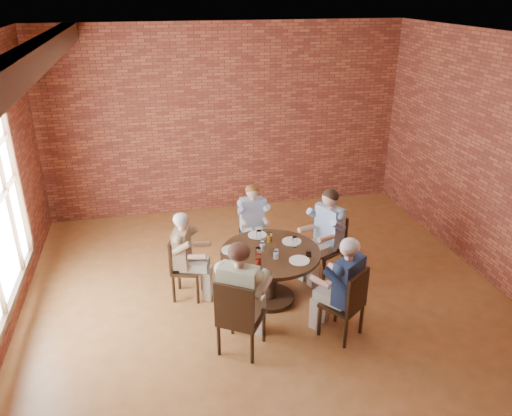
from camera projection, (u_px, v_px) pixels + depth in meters
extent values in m
plane|color=#A05E31|center=(273.00, 311.00, 6.58)|extent=(7.00, 7.00, 0.00)
plane|color=white|center=(277.00, 42.00, 5.19)|extent=(7.00, 7.00, 0.00)
plane|color=brown|center=(226.00, 121.00, 9.00)|extent=(7.00, 0.00, 7.00)
cube|color=black|center=(29.00, 62.00, 4.76)|extent=(0.22, 6.90, 0.26)
cube|color=black|center=(14.00, 292.00, 6.10)|extent=(0.10, 2.16, 0.08)
cube|color=black|center=(14.00, 175.00, 6.56)|extent=(0.10, 0.08, 2.20)
cylinder|color=black|center=(270.00, 297.00, 6.82)|extent=(0.66, 0.66, 0.06)
cylinder|color=black|center=(270.00, 277.00, 6.69)|extent=(0.19, 0.19, 0.64)
cylinder|color=#372114|center=(270.00, 253.00, 6.54)|extent=(1.32, 1.32, 0.05)
cube|color=black|center=(325.00, 250.00, 7.23)|extent=(0.58, 0.58, 0.04)
cube|color=black|center=(336.00, 229.00, 7.23)|extent=(0.22, 0.41, 0.50)
cylinder|color=black|center=(306.00, 262.00, 7.35)|extent=(0.04, 0.04, 0.41)
cylinder|color=black|center=(324.00, 272.00, 7.08)|extent=(0.04, 0.04, 0.41)
cylinder|color=black|center=(324.00, 254.00, 7.56)|extent=(0.04, 0.04, 0.41)
cylinder|color=black|center=(342.00, 264.00, 7.29)|extent=(0.04, 0.04, 0.41)
cube|color=black|center=(253.00, 235.00, 7.67)|extent=(0.38, 0.38, 0.04)
cube|color=black|center=(251.00, 216.00, 7.72)|extent=(0.38, 0.04, 0.43)
cylinder|color=black|center=(245.00, 253.00, 7.59)|extent=(0.04, 0.04, 0.41)
cylinder|color=black|center=(265.00, 251.00, 7.65)|extent=(0.04, 0.04, 0.41)
cylinder|color=black|center=(241.00, 244.00, 7.87)|extent=(0.04, 0.04, 0.41)
cylinder|color=black|center=(261.00, 242.00, 7.93)|extent=(0.04, 0.04, 0.41)
cube|color=black|center=(187.00, 269.00, 6.74)|extent=(0.48, 0.48, 0.04)
cube|color=black|center=(173.00, 253.00, 6.66)|extent=(0.15, 0.38, 0.44)
cylinder|color=black|center=(198.00, 290.00, 6.67)|extent=(0.04, 0.04, 0.41)
cylinder|color=black|center=(202.00, 277.00, 6.97)|extent=(0.04, 0.04, 0.41)
cylinder|color=black|center=(174.00, 289.00, 6.70)|extent=(0.04, 0.04, 0.41)
cylinder|color=black|center=(179.00, 276.00, 6.99)|extent=(0.04, 0.04, 0.41)
cube|color=black|center=(242.00, 318.00, 5.75)|extent=(0.65, 0.65, 0.04)
cube|color=black|center=(234.00, 307.00, 5.45)|extent=(0.42, 0.28, 0.53)
cylinder|color=black|center=(264.00, 327.00, 5.96)|extent=(0.04, 0.04, 0.41)
cylinder|color=black|center=(232.00, 320.00, 6.08)|extent=(0.04, 0.04, 0.41)
cylinder|color=black|center=(252.00, 348.00, 5.61)|extent=(0.04, 0.04, 0.41)
cylinder|color=black|center=(219.00, 340.00, 5.73)|extent=(0.04, 0.04, 0.41)
cube|color=black|center=(342.00, 305.00, 5.99)|extent=(0.59, 0.59, 0.04)
cube|color=black|center=(358.00, 292.00, 5.76)|extent=(0.37, 0.28, 0.49)
cylinder|color=black|center=(336.00, 307.00, 6.32)|extent=(0.04, 0.04, 0.41)
cylinder|color=black|center=(319.00, 321.00, 6.06)|extent=(0.04, 0.04, 0.41)
cylinder|color=black|center=(361.00, 319.00, 6.10)|extent=(0.04, 0.04, 0.41)
cylinder|color=black|center=(345.00, 333.00, 5.84)|extent=(0.04, 0.04, 0.41)
cylinder|color=white|center=(292.00, 241.00, 6.77)|extent=(0.26, 0.26, 0.01)
cylinder|color=white|center=(257.00, 235.00, 6.94)|extent=(0.26, 0.26, 0.01)
cylinder|color=white|center=(231.00, 250.00, 6.55)|extent=(0.26, 0.26, 0.01)
cylinder|color=white|center=(299.00, 260.00, 6.30)|extent=(0.26, 0.26, 0.01)
cylinder|color=white|center=(295.00, 242.00, 6.62)|extent=(0.07, 0.07, 0.14)
cylinder|color=white|center=(270.00, 237.00, 6.74)|extent=(0.07, 0.07, 0.14)
cylinder|color=white|center=(259.00, 235.00, 6.79)|extent=(0.07, 0.07, 0.14)
cylinder|color=white|center=(262.00, 245.00, 6.53)|extent=(0.07, 0.07, 0.14)
cylinder|color=white|center=(258.00, 253.00, 6.35)|extent=(0.07, 0.07, 0.14)
cylinder|color=white|center=(258.00, 259.00, 6.21)|extent=(0.07, 0.07, 0.14)
cylinder|color=white|center=(276.00, 254.00, 6.33)|extent=(0.07, 0.07, 0.14)
cube|color=black|center=(309.00, 254.00, 6.44)|extent=(0.10, 0.15, 0.01)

